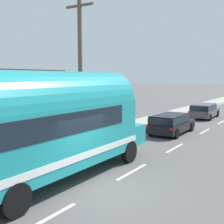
% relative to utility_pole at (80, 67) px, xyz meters
% --- Properties ---
extents(ground_plane, '(300.00, 300.00, 0.00)m').
position_rel_utility_pole_xyz_m(ground_plane, '(4.60, -4.67, -4.42)').
color(ground_plane, '#565454').
extents(lane_markings, '(4.06, 80.00, 0.01)m').
position_rel_utility_pole_xyz_m(lane_markings, '(1.83, 8.21, -4.42)').
color(lane_markings, silver).
rests_on(lane_markings, ground).
extents(sidewalk_slab, '(2.69, 90.00, 0.15)m').
position_rel_utility_pole_xyz_m(sidewalk_slab, '(-0.68, 5.33, -4.35)').
color(sidewalk_slab, '#9E9B93').
rests_on(sidewalk_slab, ground).
extents(utility_pole, '(1.80, 0.24, 8.50)m').
position_rel_utility_pole_xyz_m(utility_pole, '(0.00, 0.00, 0.00)').
color(utility_pole, brown).
rests_on(utility_pole, ground).
extents(painted_bus, '(2.64, 10.89, 4.12)m').
position_rel_utility_pole_xyz_m(painted_bus, '(2.63, -5.33, -2.12)').
color(painted_bus, teal).
rests_on(painted_bus, ground).
extents(car_lead, '(2.03, 4.50, 1.37)m').
position_rel_utility_pole_xyz_m(car_lead, '(2.87, 6.21, -3.63)').
color(car_lead, black).
rests_on(car_lead, ground).
extents(car_second, '(2.05, 4.60, 1.37)m').
position_rel_utility_pole_xyz_m(car_second, '(2.63, 15.15, -3.63)').
color(car_second, '#474C51').
rests_on(car_second, ground).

